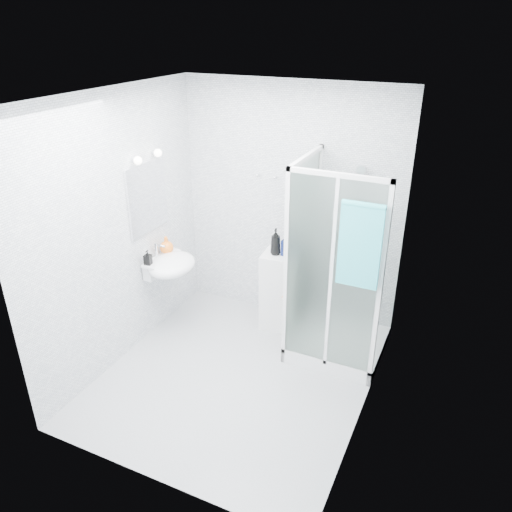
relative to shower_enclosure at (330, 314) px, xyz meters
The scene contains 12 objects.
room 1.33m from the shower_enclosure, 131.13° to the right, with size 2.40×2.60×2.60m.
shower_enclosure is the anchor object (origin of this frame).
wall_basin 1.72m from the shower_enclosure, 169.19° to the right, with size 0.46×0.56×0.35m.
mirror 2.16m from the shower_enclosure, behind, with size 0.02×0.60×0.70m, color white.
vanity_lights 2.35m from the shower_enclosure, behind, with size 0.10×0.40×0.08m.
wall_hooks 1.57m from the shower_enclosure, 151.98° to the left, with size 0.23×0.06×0.03m.
storage_cabinet 0.69m from the shower_enclosure, 158.44° to the left, with size 0.39×0.40×0.88m.
hand_towel 1.12m from the shower_enclosure, 51.92° to the right, with size 0.35×0.05×0.75m.
shampoo_bottle_a 0.92m from the shower_enclosure, 162.22° to the left, with size 0.11×0.11×0.28m, color black.
shampoo_bottle_b 0.84m from the shower_enclosure, 155.58° to the left, with size 0.11×0.12×0.25m, color #0A1541.
soap_dispenser_orange 1.84m from the shower_enclosure, behind, with size 0.14×0.14×0.18m, color orange.
soap_dispenser_black 1.91m from the shower_enclosure, 164.12° to the right, with size 0.07×0.07×0.15m, color black.
Camera 1 is at (1.78, -3.37, 3.12)m, focal length 35.00 mm.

